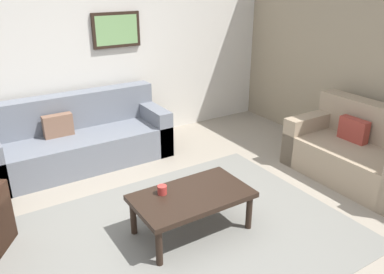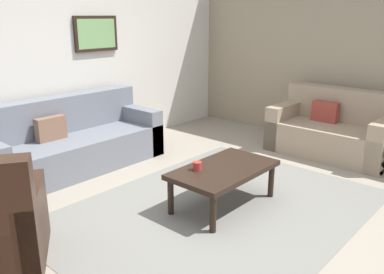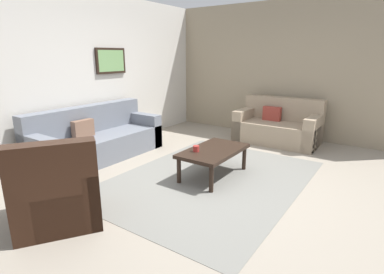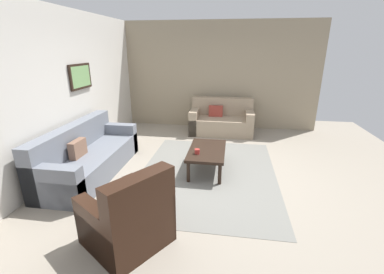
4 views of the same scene
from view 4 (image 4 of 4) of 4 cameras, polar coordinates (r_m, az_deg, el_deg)
The scene contains 10 objects.
ground_plane at distance 4.74m, azimuth 3.44°, elevation -7.87°, with size 8.00×8.00×0.00m, color gray.
rear_partition at distance 5.20m, azimuth -26.43°, elevation 8.88°, with size 6.00×0.12×2.80m, color silver.
stone_feature_panel at distance 7.26m, azimuth 5.99°, elevation 13.10°, with size 0.12×5.20×2.80m, color gray.
area_rug at distance 4.74m, azimuth 3.44°, elevation -7.83°, with size 3.21×2.39×0.01m, color slate.
couch_main at distance 4.98m, azimuth -22.01°, elevation -4.14°, with size 2.27×0.85×0.88m.
couch_loveseat at distance 6.92m, azimuth 6.47°, elevation 3.49°, with size 0.88×1.59×0.88m.
armchair_leather at distance 3.13m, azimuth -13.38°, elevation -17.52°, with size 1.11×1.11×0.95m.
coffee_table at distance 4.71m, azimuth 3.29°, elevation -3.26°, with size 1.10×0.64×0.41m.
cup at distance 4.47m, azimuth 1.13°, elevation -3.17°, with size 0.09×0.09×0.08m, color #B2332D.
framed_artwork at distance 5.53m, azimuth -23.16°, elevation 12.05°, with size 0.68×0.04×0.47m.
Camera 4 is at (-4.21, -0.36, 2.15)m, focal length 24.45 mm.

